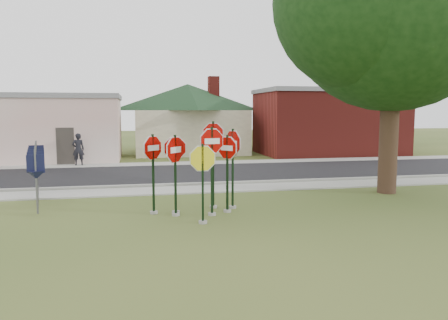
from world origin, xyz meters
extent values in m
plane|color=#384C1C|center=(0.00, 0.00, 0.00)|extent=(120.00, 120.00, 0.00)
cube|color=#97988F|center=(0.00, 5.50, 0.03)|extent=(60.00, 1.60, 0.06)
cube|color=black|center=(0.00, 10.00, 0.02)|extent=(60.00, 7.00, 0.04)
cube|color=#97988F|center=(0.00, 14.30, 0.03)|extent=(60.00, 1.60, 0.06)
cube|color=#97988F|center=(0.00, 6.50, 0.07)|extent=(60.00, 0.20, 0.14)
cylinder|color=gray|center=(0.23, 1.20, 0.04)|extent=(0.24, 0.24, 0.08)
cube|color=black|center=(0.23, 1.20, 1.34)|extent=(0.07, 0.06, 2.68)
cylinder|color=white|center=(0.23, 1.20, 2.26)|extent=(1.03, 0.29, 1.06)
cylinder|color=#970501|center=(0.23, 1.20, 2.26)|extent=(0.95, 0.27, 0.98)
cube|color=white|center=(0.23, 1.20, 2.26)|extent=(0.48, 0.14, 0.17)
cylinder|color=gray|center=(-0.18, 0.31, 0.04)|extent=(0.24, 0.24, 0.08)
cube|color=black|center=(-0.18, 0.31, 1.13)|extent=(0.06, 0.05, 2.25)
cylinder|color=white|center=(-0.18, 0.31, 1.84)|extent=(1.01, 0.06, 1.01)
cylinder|color=yellow|center=(-0.18, 0.31, 1.84)|extent=(0.94, 0.06, 0.94)
cylinder|color=gray|center=(-0.85, 1.39, 0.04)|extent=(0.24, 0.24, 0.08)
cube|color=black|center=(-0.85, 1.39, 1.22)|extent=(0.08, 0.08, 2.45)
cylinder|color=white|center=(-0.85, 1.39, 2.00)|extent=(0.74, 0.85, 1.12)
cylinder|color=#970501|center=(-0.85, 1.39, 2.00)|extent=(0.69, 0.79, 1.03)
cube|color=white|center=(-0.85, 1.39, 2.00)|extent=(0.34, 0.40, 0.18)
cylinder|color=gray|center=(0.78, 1.54, 0.04)|extent=(0.24, 0.24, 0.08)
cube|color=black|center=(0.78, 1.54, 1.21)|extent=(0.08, 0.08, 2.42)
cylinder|color=white|center=(0.78, 1.54, 2.02)|extent=(0.64, 0.77, 0.99)
cylinder|color=#970501|center=(0.78, 1.54, 2.02)|extent=(0.60, 0.72, 0.92)
cube|color=white|center=(0.78, 1.54, 2.02)|extent=(0.30, 0.36, 0.16)
cylinder|color=gray|center=(0.45, 2.21, 0.04)|extent=(0.24, 0.24, 0.08)
cube|color=black|center=(0.45, 2.21, 1.41)|extent=(0.07, 0.07, 2.82)
cylinder|color=white|center=(0.45, 2.21, 2.43)|extent=(0.90, 0.39, 0.97)
cylinder|color=#970501|center=(0.45, 2.21, 2.43)|extent=(0.83, 0.37, 0.90)
cube|color=white|center=(0.45, 2.21, 2.43)|extent=(0.41, 0.18, 0.15)
cylinder|color=gray|center=(-0.82, 1.68, 0.04)|extent=(0.24, 0.24, 0.08)
cube|color=black|center=(-0.82, 1.68, 1.21)|extent=(0.07, 0.06, 2.42)
cylinder|color=white|center=(-0.82, 1.68, 2.03)|extent=(0.98, 0.12, 0.98)
cylinder|color=#970501|center=(-0.82, 1.68, 2.03)|extent=(0.91, 0.12, 0.91)
cube|color=white|center=(-0.82, 1.68, 2.03)|extent=(0.45, 0.06, 0.16)
cylinder|color=gray|center=(1.06, 2.04, 0.04)|extent=(0.24, 0.24, 0.08)
cube|color=black|center=(1.06, 2.04, 1.29)|extent=(0.07, 0.07, 2.59)
cylinder|color=white|center=(1.06, 2.04, 2.12)|extent=(0.45, 1.10, 1.18)
cylinder|color=#970501|center=(1.06, 2.04, 2.12)|extent=(0.42, 1.02, 1.09)
cube|color=white|center=(1.06, 2.04, 2.12)|extent=(0.21, 0.51, 0.19)
cylinder|color=gray|center=(-1.49, 1.78, 0.04)|extent=(0.24, 0.24, 0.08)
cube|color=black|center=(-1.49, 1.78, 1.23)|extent=(0.08, 0.08, 2.45)
cylinder|color=white|center=(-1.49, 1.78, 2.04)|extent=(0.76, 0.73, 1.04)
cylinder|color=#970501|center=(-1.49, 1.78, 2.04)|extent=(0.70, 0.68, 0.96)
cube|color=white|center=(-1.49, 1.78, 2.04)|extent=(0.35, 0.34, 0.17)
cube|color=#59595E|center=(-5.00, 2.50, 1.00)|extent=(0.05, 0.05, 2.00)
cube|color=black|center=(-5.00, 2.50, 1.55)|extent=(0.55, 0.13, 0.55)
cone|color=black|center=(-5.00, 2.50, 1.20)|extent=(0.65, 0.65, 0.25)
cube|color=#59595E|center=(-5.20, 3.50, 1.00)|extent=(0.05, 0.05, 2.00)
cube|color=black|center=(-5.20, 3.50, 1.55)|extent=(0.55, 0.09, 0.55)
cone|color=black|center=(-5.20, 3.50, 1.20)|extent=(0.62, 0.62, 0.25)
cube|color=#59595E|center=(-5.40, 4.50, 1.00)|extent=(0.05, 0.05, 2.00)
cube|color=black|center=(-5.40, 4.50, 1.55)|extent=(0.55, 0.05, 0.55)
cone|color=black|center=(-5.40, 4.50, 1.20)|extent=(0.58, 0.58, 0.25)
cube|color=#59595E|center=(-5.60, 5.50, 1.00)|extent=(0.05, 0.05, 2.00)
cube|color=black|center=(-5.60, 5.50, 1.55)|extent=(0.55, 0.05, 0.55)
cone|color=black|center=(-5.60, 5.50, 1.20)|extent=(0.58, 0.58, 0.25)
cube|color=#59595E|center=(-5.80, 6.50, 1.00)|extent=(0.05, 0.05, 2.00)
cube|color=black|center=(-5.80, 6.50, 1.55)|extent=(0.55, 0.09, 0.55)
cone|color=black|center=(-5.80, 6.50, 1.20)|extent=(0.62, 0.62, 0.25)
cube|color=silver|center=(-9.00, 18.00, 2.00)|extent=(12.00, 6.00, 4.00)
cube|color=gray|center=(-9.00, 18.00, 4.05)|extent=(12.20, 6.20, 0.30)
cube|color=#332D28|center=(-6.00, 15.02, 1.10)|extent=(1.00, 0.10, 2.20)
cube|color=beige|center=(2.00, 22.00, 1.60)|extent=(8.00, 8.00, 3.20)
pyramid|color=#163119|center=(2.00, 22.00, 5.20)|extent=(11.60, 11.60, 2.00)
cube|color=maroon|center=(4.00, 22.00, 5.00)|extent=(0.80, 0.80, 1.60)
cube|color=maroon|center=(12.00, 18.50, 2.25)|extent=(10.00, 6.00, 4.50)
cube|color=gray|center=(12.00, 18.50, 4.60)|extent=(10.20, 6.20, 0.30)
cube|color=white|center=(10.00, 15.55, 2.60)|extent=(2.00, 0.08, 0.90)
cylinder|color=black|center=(7.50, 3.50, 2.82)|extent=(0.70, 0.70, 5.64)
cylinder|color=black|center=(22.00, 26.00, 2.00)|extent=(0.50, 0.50, 4.00)
sphere|color=black|center=(22.00, 26.00, 5.60)|extent=(5.60, 5.60, 5.60)
imported|color=black|center=(-5.22, 14.44, 0.98)|extent=(0.74, 0.55, 1.83)
camera|label=1|loc=(-1.99, -11.57, 3.15)|focal=35.00mm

